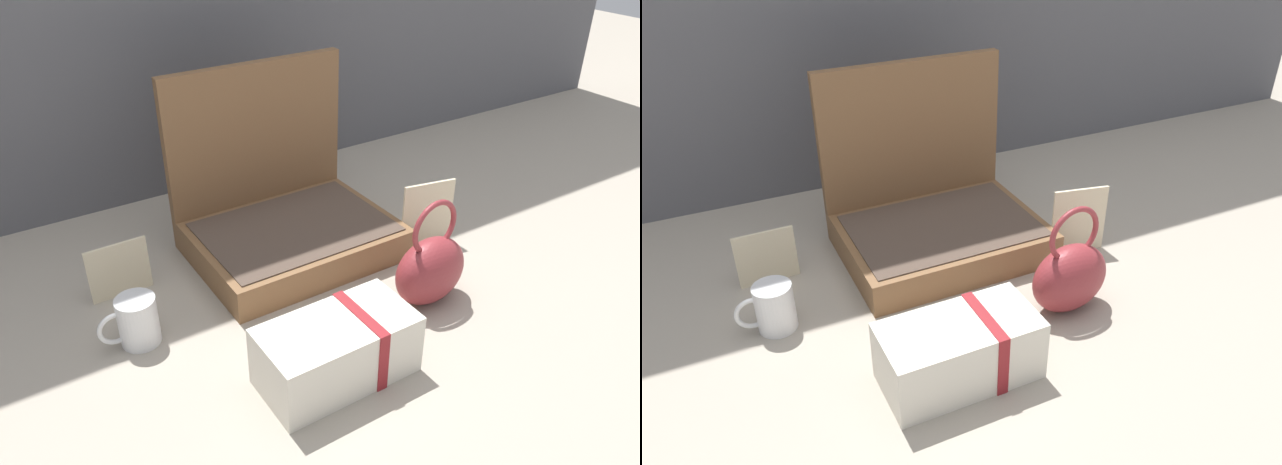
# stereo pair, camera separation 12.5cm
# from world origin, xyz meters

# --- Properties ---
(ground_plane) EXTENTS (6.00, 6.00, 0.00)m
(ground_plane) POSITION_xyz_m (0.00, 0.00, 0.00)
(ground_plane) COLOR #9E9384
(open_suitcase) EXTENTS (0.44, 0.34, 0.40)m
(open_suitcase) POSITION_xyz_m (0.02, 0.15, 0.08)
(open_suitcase) COLOR brown
(open_suitcase) RESTS_ON ground_plane
(teal_pouch_handbag) EXTENTS (0.17, 0.11, 0.23)m
(teal_pouch_handbag) POSITION_xyz_m (0.16, -0.19, 0.08)
(teal_pouch_handbag) COLOR maroon
(teal_pouch_handbag) RESTS_ON ground_plane
(cream_toiletry_bag) EXTENTS (0.27, 0.14, 0.12)m
(cream_toiletry_bag) POSITION_xyz_m (-0.11, -0.27, 0.06)
(cream_toiletry_bag) COLOR silver
(cream_toiletry_bag) RESTS_ON ground_plane
(coffee_mug) EXTENTS (0.11, 0.07, 0.10)m
(coffee_mug) POSITION_xyz_m (-0.38, 0.00, 0.05)
(coffee_mug) COLOR silver
(coffee_mug) RESTS_ON ground_plane
(info_card_left) EXTENTS (0.13, 0.03, 0.16)m
(info_card_left) POSITION_xyz_m (0.30, -0.02, 0.08)
(info_card_left) COLOR beige
(info_card_left) RESTS_ON ground_plane
(poster_card_right) EXTENTS (0.13, 0.01, 0.12)m
(poster_card_right) POSITION_xyz_m (-0.36, 0.16, 0.06)
(poster_card_right) COLOR beige
(poster_card_right) RESTS_ON ground_plane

